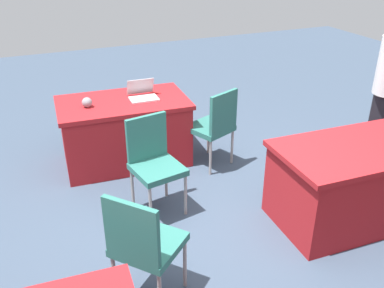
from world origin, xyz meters
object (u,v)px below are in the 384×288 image
object	(u,v)px
table_back_left	(368,179)
yarn_ball	(87,102)
table_foreground	(125,131)
chair_by_pillar	(154,160)
scissors_red	(154,92)
chair_aisle	(143,242)
chair_tucked_right	(215,124)
laptop_silver	(143,95)

from	to	relation	value
table_back_left	yarn_ball	bearing A→B (deg)	-40.33
table_foreground	table_back_left	xyz separation A→B (m)	(-1.85, 1.96, 0.00)
table_back_left	chair_by_pillar	xyz separation A→B (m)	(1.84, -0.88, 0.16)
yarn_ball	scissors_red	xyz separation A→B (m)	(-0.82, -0.16, -0.05)
table_back_left	scissors_red	xyz separation A→B (m)	(1.44, -2.08, 0.39)
chair_by_pillar	table_foreground	bearing A→B (deg)	-99.53
scissors_red	chair_aisle	bearing A→B (deg)	-56.87
chair_tucked_right	chair_by_pillar	size ratio (longest dim) A/B	0.99
table_back_left	laptop_silver	bearing A→B (deg)	-50.42
chair_tucked_right	chair_aisle	xyz separation A→B (m)	(1.36, 1.68, 0.02)
chair_aisle	scissors_red	size ratio (longest dim) A/B	5.36
chair_by_pillar	table_back_left	bearing A→B (deg)	144.41
table_back_left	chair_tucked_right	world-z (taller)	chair_tucked_right
table_foreground	scissors_red	size ratio (longest dim) A/B	8.47
chair_aisle	yarn_ball	distance (m)	2.17
laptop_silver	yarn_ball	size ratio (longest dim) A/B	2.95
chair_aisle	laptop_silver	world-z (taller)	laptop_silver
laptop_silver	chair_by_pillar	bearing A→B (deg)	79.91
laptop_silver	scissors_red	world-z (taller)	laptop_silver
table_back_left	yarn_ball	xyz separation A→B (m)	(2.25, -1.91, 0.44)
laptop_silver	yarn_ball	bearing A→B (deg)	5.18
chair_by_pillar	chair_aisle	bearing A→B (deg)	58.22
laptop_silver	yarn_ball	world-z (taller)	laptop_silver
chair_by_pillar	yarn_ball	xyz separation A→B (m)	(0.41, -1.03, 0.28)
table_foreground	chair_aisle	world-z (taller)	chair_aisle
yarn_ball	table_back_left	bearing A→B (deg)	139.67
table_back_left	laptop_silver	size ratio (longest dim) A/B	5.74
chair_by_pillar	yarn_ball	distance (m)	1.15
table_back_left	scissors_red	distance (m)	2.56
chair_tucked_right	scissors_red	world-z (taller)	chair_tucked_right
chair_tucked_right	scissors_red	size ratio (longest dim) A/B	5.24
scissors_red	table_foreground	bearing A→B (deg)	-110.79
chair_tucked_right	yarn_ball	xyz separation A→B (m)	(1.32, -0.48, 0.29)
table_back_left	chair_aisle	size ratio (longest dim) A/B	1.95
chair_aisle	scissors_red	distance (m)	2.48
scissors_red	chair_by_pillar	bearing A→B (deg)	-55.33
table_back_left	yarn_ball	distance (m)	2.99
table_foreground	yarn_ball	world-z (taller)	yarn_ball
chair_tucked_right	yarn_ball	bearing A→B (deg)	137.35
laptop_silver	table_foreground	bearing A→B (deg)	-0.30
table_back_left	yarn_ball	size ratio (longest dim) A/B	16.91
chair_tucked_right	laptop_silver	distance (m)	0.89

